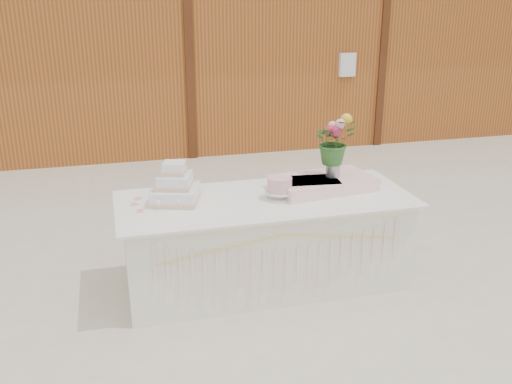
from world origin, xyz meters
TOP-DOWN VIEW (x-y plane):
  - ground at (0.00, 0.00)m, footprint 80.00×80.00m
  - barn at (-0.01, 5.99)m, footprint 12.60×4.60m
  - cake_table at (0.00, -0.00)m, footprint 2.40×1.00m
  - wedding_cake at (-0.72, 0.11)m, footprint 0.45×0.45m
  - pink_cake_stand at (0.11, -0.04)m, footprint 0.25×0.25m
  - satin_runner at (0.53, 0.10)m, footprint 0.89×0.59m
  - flower_vase at (0.62, 0.10)m, footprint 0.12×0.12m
  - bouquet at (0.62, 0.10)m, footprint 0.37×0.33m
  - loose_flowers at (-0.98, 0.08)m, footprint 0.15×0.34m

SIDE VIEW (x-z plane):
  - ground at x=0.00m, z-range 0.00..0.00m
  - cake_table at x=0.00m, z-range 0.00..0.77m
  - loose_flowers at x=-0.98m, z-range 0.77..0.79m
  - satin_runner at x=0.53m, z-range 0.77..0.87m
  - pink_cake_stand at x=0.11m, z-range 0.78..0.96m
  - wedding_cake at x=-0.72m, z-range 0.72..1.05m
  - flower_vase at x=0.62m, z-range 0.87..1.04m
  - bouquet at x=0.62m, z-range 1.04..1.43m
  - barn at x=-0.01m, z-range 0.03..3.33m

